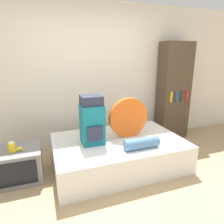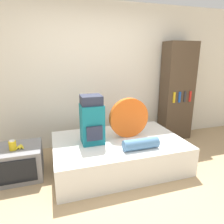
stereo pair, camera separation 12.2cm
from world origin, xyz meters
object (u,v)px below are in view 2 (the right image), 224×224
backpack (92,120)px  tent_bag (129,118)px  television (19,162)px  bookshelf (177,92)px  canister (13,145)px  sleeping_roll (141,144)px

backpack → tent_bag: size_ratio=1.13×
television → bookshelf: 3.09m
tent_bag → canister: size_ratio=4.45×
backpack → sleeping_roll: 0.77m
canister → sleeping_roll: bearing=-15.4°
television → canister: 0.30m
backpack → tent_bag: bearing=4.3°
tent_bag → canister: 1.69m
tent_bag → sleeping_roll: size_ratio=1.24×
tent_bag → television: bearing=178.0°
bookshelf → sleeping_roll: bearing=-139.3°
backpack → sleeping_roll: bearing=-35.4°
tent_bag → bookshelf: bearing=26.8°
television → bookshelf: bookshelf is taller
tent_bag → television: size_ratio=1.00×
sleeping_roll → television: size_ratio=0.81×
television → tent_bag: bearing=-2.0°
television → canister: bearing=-124.5°
sleeping_roll → tent_bag: bearing=89.6°
sleeping_roll → bookshelf: (1.31, 1.12, 0.46)m
tent_bag → canister: tent_bag is taller
backpack → canister: (-1.09, 0.04, -0.26)m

